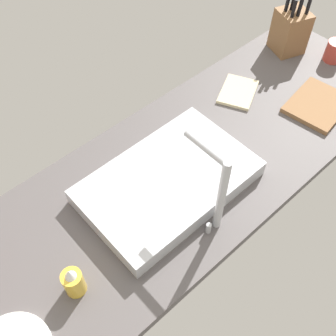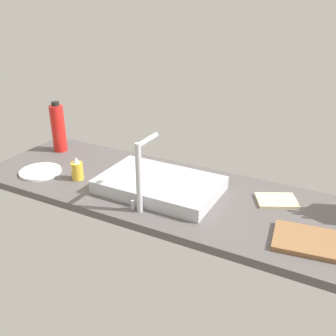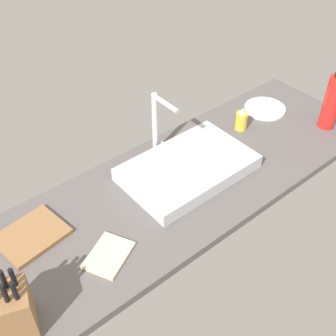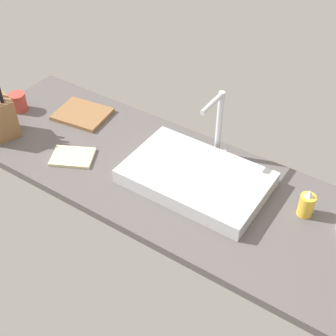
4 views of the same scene
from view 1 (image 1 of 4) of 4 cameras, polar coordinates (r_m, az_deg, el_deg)
The scene contains 8 objects.
countertop_slab at distance 134.80cm, azimuth 1.56°, elevation -0.95°, with size 193.31×61.06×3.50cm, color #514C4C.
sink_basin at distance 127.20cm, azimuth 0.03°, elevation -2.00°, with size 53.21×33.63×5.92cm, color #B7BABF.
faucet at distance 108.97cm, azimuth 6.91°, elevation -2.71°, with size 5.50×15.51×29.83cm.
knife_block at distance 181.44cm, azimuth 16.68°, elevation 17.91°, with size 14.70×14.96×24.33cm.
cutting_board at distance 162.59cm, azimuth 20.17°, elevation 8.32°, with size 22.91×18.62×1.80cm, color brown.
soap_bottle at distance 112.46cm, azimuth -13.06°, elevation -15.23°, with size 5.57×5.57×11.34cm.
dish_towel at distance 160.57cm, azimuth 9.74°, elevation 10.44°, with size 16.67×12.31×1.20cm, color beige.
coffee_mug at distance 184.36cm, azimuth 22.27°, elevation 14.84°, with size 7.36×7.36×8.41cm, color #B23D33.
Camera 1 is at (56.37, 56.74, 110.25)cm, focal length 43.68 mm.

